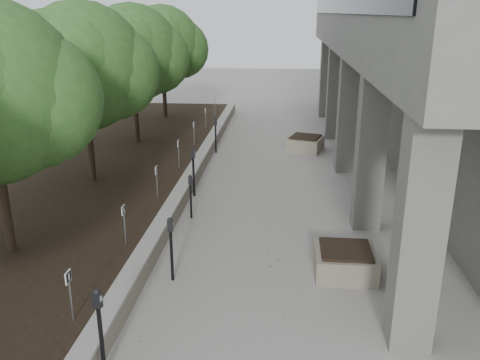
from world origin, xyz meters
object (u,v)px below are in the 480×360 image
at_px(crabapple_tree_5, 163,62).
at_px(planter_front, 345,261).
at_px(crabapple_tree_4, 133,74).
at_px(parking_meter_1, 101,332).
at_px(crabapple_tree_3, 85,94).
at_px(parking_meter_3, 191,197).
at_px(parking_meter_2, 171,249).
at_px(parking_meter_4, 193,172).
at_px(planter_back, 305,143).
at_px(parking_meter_5, 216,135).

relative_size(crabapple_tree_5, planter_front, 4.20).
relative_size(crabapple_tree_4, parking_meter_1, 3.54).
relative_size(crabapple_tree_3, crabapple_tree_4, 1.00).
bearing_deg(parking_meter_3, parking_meter_2, -103.28).
bearing_deg(planter_front, crabapple_tree_4, 127.32).
bearing_deg(parking_meter_1, crabapple_tree_3, 123.39).
relative_size(parking_meter_1, parking_meter_2, 1.06).
relative_size(crabapple_tree_4, crabapple_tree_5, 1.00).
bearing_deg(parking_meter_2, parking_meter_4, 83.23).
height_order(crabapple_tree_5, planter_back, crabapple_tree_5).
distance_m(parking_meter_4, planter_front, 6.16).
height_order(crabapple_tree_5, planter_front, crabapple_tree_5).
distance_m(crabapple_tree_4, parking_meter_1, 13.88).
xyz_separation_m(crabapple_tree_4, planter_back, (6.88, 0.62, -2.81)).
height_order(crabapple_tree_3, parking_meter_5, crabapple_tree_3).
height_order(crabapple_tree_3, parking_meter_2, crabapple_tree_3).
height_order(crabapple_tree_3, parking_meter_4, crabapple_tree_3).
distance_m(parking_meter_1, parking_meter_5, 13.21).
bearing_deg(crabapple_tree_4, parking_meter_4, -57.71).
relative_size(planter_front, planter_back, 0.98).
distance_m(crabapple_tree_3, planter_back, 9.31).
distance_m(parking_meter_3, planter_front, 4.81).
xyz_separation_m(parking_meter_5, planter_front, (4.13, -9.61, -0.42)).
bearing_deg(parking_meter_3, planter_front, -52.41).
bearing_deg(parking_meter_1, parking_meter_5, 101.98).
distance_m(parking_meter_5, planter_front, 10.47).
height_order(parking_meter_3, planter_back, parking_meter_3).
distance_m(planter_front, planter_back, 10.31).
xyz_separation_m(parking_meter_4, planter_front, (4.13, -4.54, -0.48)).
height_order(parking_meter_3, planter_front, parking_meter_3).
xyz_separation_m(parking_meter_2, planter_front, (3.69, 0.61, -0.42)).
xyz_separation_m(crabapple_tree_5, parking_meter_3, (3.48, -11.90, -2.49)).
relative_size(parking_meter_4, planter_front, 1.21).
relative_size(parking_meter_4, parking_meter_5, 1.08).
bearing_deg(parking_meter_1, planter_front, 53.03).
xyz_separation_m(crabapple_tree_4, parking_meter_1, (3.25, -13.29, -2.35)).
bearing_deg(crabapple_tree_3, planter_back, 39.24).
relative_size(crabapple_tree_5, parking_meter_2, 3.76).
xyz_separation_m(crabapple_tree_4, parking_meter_2, (3.69, -10.29, -2.40)).
distance_m(crabapple_tree_5, parking_meter_5, 6.49).
xyz_separation_m(crabapple_tree_3, crabapple_tree_4, (0.00, 5.00, 0.00)).
xyz_separation_m(parking_meter_1, parking_meter_4, (0.00, 8.14, 0.01)).
relative_size(crabapple_tree_3, planter_back, 4.13).
bearing_deg(crabapple_tree_4, parking_meter_3, -63.21).
relative_size(parking_meter_3, parking_meter_4, 0.81).
bearing_deg(crabapple_tree_5, planter_front, -63.31).
bearing_deg(planter_front, planter_back, 92.83).
xyz_separation_m(parking_meter_3, parking_meter_5, (-0.23, 6.82, 0.09)).
height_order(crabapple_tree_3, parking_meter_3, crabapple_tree_3).
relative_size(parking_meter_1, parking_meter_3, 1.21).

